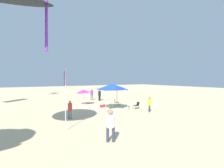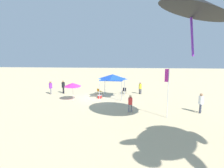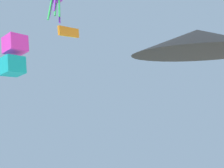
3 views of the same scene
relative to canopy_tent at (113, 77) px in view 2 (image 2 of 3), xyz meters
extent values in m
cube|color=beige|center=(2.66, 0.55, -2.73)|extent=(120.00, 120.00, 0.10)
cylinder|color=#B7B7BC|center=(-1.50, -1.26, -1.51)|extent=(0.07, 0.07, 2.34)
cylinder|color=#B7B7BC|center=(1.23, -1.52, -1.51)|extent=(0.07, 0.07, 2.34)
cylinder|color=#B7B7BC|center=(-1.23, 1.52, -1.51)|extent=(0.07, 0.07, 2.34)
cylinder|color=#B7B7BC|center=(1.50, 1.26, -1.51)|extent=(0.07, 0.07, 2.34)
cube|color=blue|center=(0.00, 0.00, -0.28)|extent=(3.07, 3.12, 0.10)
pyramid|color=blue|center=(0.00, 0.00, 0.06)|extent=(3.01, 3.05, 0.60)
cylinder|color=silver|center=(4.67, 1.77, -1.62)|extent=(0.09, 0.21, 2.12)
cone|color=#E02D9E|center=(4.65, 1.85, -0.74)|extent=(1.99, 2.00, 0.59)
cylinder|color=black|center=(-1.12, -2.37, -2.48)|extent=(0.02, 0.02, 0.40)
cylinder|color=black|center=(-1.63, -2.31, -2.48)|extent=(0.02, 0.02, 0.40)
cylinder|color=black|center=(-1.18, -2.88, -2.48)|extent=(0.02, 0.02, 0.40)
cylinder|color=black|center=(-1.70, -2.82, -2.48)|extent=(0.02, 0.02, 0.40)
cube|color=black|center=(-1.41, -2.60, -2.28)|extent=(0.58, 0.58, 0.03)
cube|color=black|center=(-1.44, -2.88, -2.07)|extent=(0.51, 0.19, 0.41)
cylinder|color=black|center=(1.66, -2.06, -2.48)|extent=(0.02, 0.02, 0.40)
cylinder|color=black|center=(2.08, -2.35, -2.48)|extent=(0.02, 0.02, 0.40)
cylinder|color=black|center=(1.95, -1.63, -2.48)|extent=(0.02, 0.02, 0.40)
cylinder|color=black|center=(2.38, -1.93, -2.48)|extent=(0.02, 0.02, 0.40)
cube|color=orange|center=(2.02, -1.99, -2.28)|extent=(0.72, 0.72, 0.03)
cube|color=orange|center=(2.18, -1.75, -2.07)|extent=(0.48, 0.39, 0.41)
cube|color=red|center=(1.60, 0.43, -2.50)|extent=(0.46, 0.64, 0.36)
cube|color=white|center=(1.60, 0.43, -2.30)|extent=(0.47, 0.65, 0.04)
cylinder|color=silver|center=(-5.43, 7.00, -0.50)|extent=(0.06, 0.06, 4.35)
cube|color=#E02D9E|center=(-5.25, 7.00, 1.02)|extent=(0.30, 0.02, 1.10)
cylinder|color=black|center=(7.42, -2.10, -2.25)|extent=(0.17, 0.17, 0.86)
cylinder|color=black|center=(7.23, -1.82, -2.25)|extent=(0.17, 0.17, 0.86)
cylinder|color=black|center=(7.33, -1.96, -1.45)|extent=(0.45, 0.45, 0.74)
sphere|color=#A87A56|center=(7.33, -1.96, -0.94)|extent=(0.28, 0.28, 0.28)
cylinder|color=slate|center=(-2.38, 5.69, -2.30)|extent=(0.15, 0.15, 0.76)
cylinder|color=slate|center=(-2.12, 5.84, -2.30)|extent=(0.15, 0.15, 0.76)
cylinder|color=red|center=(-2.25, 5.76, -1.59)|extent=(0.39, 0.39, 0.66)
sphere|color=tan|center=(-2.25, 5.76, -1.14)|extent=(0.25, 0.25, 0.25)
cylinder|color=slate|center=(8.82, -1.08, -2.25)|extent=(0.17, 0.17, 0.85)
cylinder|color=slate|center=(8.96, -1.38, -2.25)|extent=(0.17, 0.17, 0.85)
cylinder|color=purple|center=(8.89, -1.23, -1.45)|extent=(0.44, 0.44, 0.74)
sphere|color=#A87A56|center=(8.89, -1.23, -0.94)|extent=(0.28, 0.28, 0.28)
cylinder|color=#33384C|center=(-8.78, 5.47, -2.25)|extent=(0.17, 0.17, 0.86)
cylinder|color=#33384C|center=(-8.93, 5.17, -2.25)|extent=(0.17, 0.17, 0.86)
cylinder|color=white|center=(-8.85, 5.32, -1.44)|extent=(0.45, 0.45, 0.75)
sphere|color=#A87A56|center=(-8.85, 5.32, -0.93)|extent=(0.28, 0.28, 0.28)
cylinder|color=#33384C|center=(-3.76, -2.55, -2.30)|extent=(0.15, 0.15, 0.76)
cylinder|color=#33384C|center=(-3.57, -2.77, -2.30)|extent=(0.15, 0.15, 0.76)
cylinder|color=yellow|center=(-3.67, -2.66, -1.58)|extent=(0.40, 0.40, 0.66)
sphere|color=#A87A56|center=(-3.67, -2.66, -1.13)|extent=(0.25, 0.25, 0.25)
cone|color=black|center=(-6.16, 10.17, 5.78)|extent=(5.55, 5.52, 2.10)
cylinder|color=purple|center=(-6.62, 8.38, 4.28)|extent=(0.56, 0.29, 3.35)
camera|label=1|loc=(-16.96, 10.02, 1.01)|focal=26.24mm
camera|label=2|loc=(-2.14, 22.13, 2.60)|focal=28.21mm
camera|label=3|loc=(-13.34, 14.48, 1.73)|focal=41.37mm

